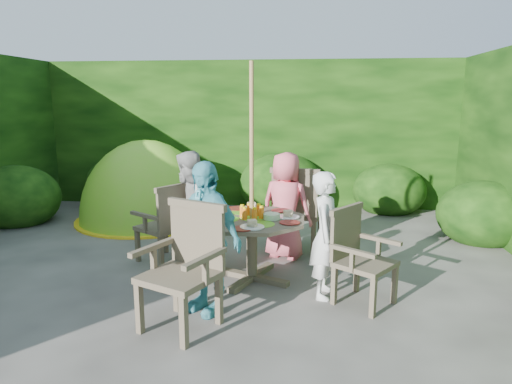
# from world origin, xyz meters

# --- Properties ---
(ground) EXTENTS (60.00, 60.00, 0.00)m
(ground) POSITION_xyz_m (0.00, 0.00, 0.00)
(ground) COLOR #423F3B
(ground) RESTS_ON ground
(hedge_enclosure) EXTENTS (9.00, 9.00, 2.50)m
(hedge_enclosure) POSITION_xyz_m (0.00, 1.33, 1.25)
(hedge_enclosure) COLOR black
(hedge_enclosure) RESTS_ON ground
(patio_table) EXTENTS (1.50, 1.50, 0.79)m
(patio_table) POSITION_xyz_m (0.47, 0.13, 0.56)
(patio_table) COLOR #443B2C
(patio_table) RESTS_ON ground
(parasol_pole) EXTENTS (0.06, 0.06, 2.20)m
(parasol_pole) POSITION_xyz_m (0.46, 0.13, 1.10)
(parasol_pole) COLOR olive
(parasol_pole) RESTS_ON ground
(garden_chair_right) EXTENTS (0.66, 0.68, 0.85)m
(garden_chair_right) POSITION_xyz_m (1.49, -0.28, 0.45)
(garden_chair_right) COLOR #443B2C
(garden_chair_right) RESTS_ON ground
(garden_chair_left) EXTENTS (0.68, 0.70, 0.89)m
(garden_chair_left) POSITION_xyz_m (-0.56, 0.55, 0.47)
(garden_chair_left) COLOR #443B2C
(garden_chair_left) RESTS_ON ground
(garden_chair_back) EXTENTS (0.70, 0.65, 1.01)m
(garden_chair_back) POSITION_xyz_m (0.91, 1.13, 0.54)
(garden_chair_back) COLOR #443B2C
(garden_chair_back) RESTS_ON ground
(garden_chair_front) EXTENTS (0.75, 0.71, 0.98)m
(garden_chair_front) POSITION_xyz_m (0.04, -0.88, 0.52)
(garden_chair_front) COLOR #443B2C
(garden_chair_front) RESTS_ON ground
(child_right) EXTENTS (0.36, 0.48, 1.20)m
(child_right) POSITION_xyz_m (1.20, -0.18, 0.60)
(child_right) COLOR silver
(child_right) RESTS_ON ground
(child_left) EXTENTS (0.58, 0.70, 1.30)m
(child_left) POSITION_xyz_m (-0.27, 0.44, 0.65)
(child_left) COLOR #A09F9B
(child_left) RESTS_ON ground
(child_back) EXTENTS (0.72, 0.59, 1.25)m
(child_back) POSITION_xyz_m (0.78, 0.87, 0.63)
(child_back) COLOR #E35D6D
(child_back) RESTS_ON ground
(child_front) EXTENTS (0.83, 0.71, 1.34)m
(child_front) POSITION_xyz_m (0.15, -0.60, 0.67)
(child_front) COLOR #4FABB9
(child_front) RESTS_ON ground
(dome_tent) EXTENTS (2.20, 2.20, 2.49)m
(dome_tent) POSITION_xyz_m (-1.44, 2.39, 0.00)
(dome_tent) COLOR #7FD829
(dome_tent) RESTS_ON ground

